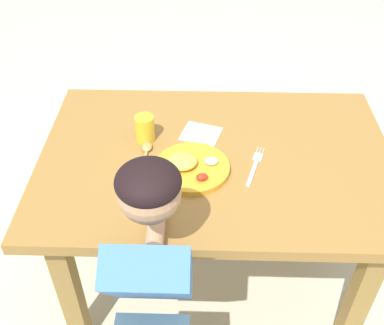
{
  "coord_description": "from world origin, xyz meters",
  "views": [
    {
      "loc": [
        -0.05,
        -1.22,
        1.68
      ],
      "look_at": [
        -0.08,
        -0.06,
        0.68
      ],
      "focal_mm": 43.23,
      "sensor_mm": 36.0,
      "label": 1
    }
  ],
  "objects_px": {
    "spoon": "(146,153)",
    "plate": "(191,167)",
    "fork": "(255,165)",
    "drinking_cup": "(145,129)",
    "person": "(153,313)"
  },
  "relations": [
    {
      "from": "fork",
      "to": "drinking_cup",
      "type": "bearing_deg",
      "value": 87.46
    },
    {
      "from": "fork",
      "to": "spoon",
      "type": "distance_m",
      "value": 0.37
    },
    {
      "from": "spoon",
      "to": "drinking_cup",
      "type": "xyz_separation_m",
      "value": [
        -0.01,
        0.08,
        0.04
      ]
    },
    {
      "from": "fork",
      "to": "drinking_cup",
      "type": "relative_size",
      "value": 2.06
    },
    {
      "from": "spoon",
      "to": "plate",
      "type": "bearing_deg",
      "value": -115.91
    },
    {
      "from": "spoon",
      "to": "person",
      "type": "height_order",
      "value": "person"
    },
    {
      "from": "plate",
      "to": "person",
      "type": "bearing_deg",
      "value": -101.17
    },
    {
      "from": "spoon",
      "to": "drinking_cup",
      "type": "relative_size",
      "value": 1.91
    },
    {
      "from": "plate",
      "to": "drinking_cup",
      "type": "relative_size",
      "value": 2.57
    },
    {
      "from": "spoon",
      "to": "drinking_cup",
      "type": "height_order",
      "value": "drinking_cup"
    },
    {
      "from": "spoon",
      "to": "fork",
      "type": "bearing_deg",
      "value": -97.38
    },
    {
      "from": "drinking_cup",
      "to": "plate",
      "type": "bearing_deg",
      "value": -44.13
    },
    {
      "from": "person",
      "to": "fork",
      "type": "bearing_deg",
      "value": 57.53
    },
    {
      "from": "plate",
      "to": "person",
      "type": "relative_size",
      "value": 0.26
    },
    {
      "from": "plate",
      "to": "spoon",
      "type": "bearing_deg",
      "value": 153.86
    }
  ]
}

